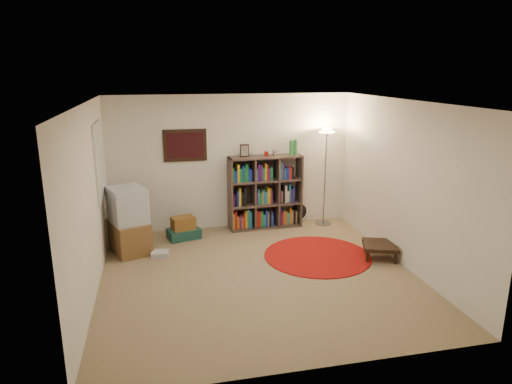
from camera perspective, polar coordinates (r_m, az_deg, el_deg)
room at (r=6.41m, az=-0.28°, el=0.06°), size 4.54×4.54×2.54m
bookshelf at (r=8.60m, az=1.01°, el=-0.14°), size 1.39×0.46×1.65m
floor_lamp at (r=8.66m, az=8.78°, el=5.77°), size 0.39×0.39×1.87m
floor_fan at (r=9.06m, az=5.34°, el=-2.59°), size 0.33×0.20×0.37m
tv_stand at (r=7.73m, az=-15.60°, el=-3.56°), size 0.75×0.88×1.09m
dvd_box at (r=7.58m, az=-11.89°, el=-7.58°), size 0.30×0.26×0.09m
suitcase at (r=8.27m, az=-9.00°, el=-5.16°), size 0.62×0.48×0.18m
wicker_basket at (r=8.20m, az=-9.09°, el=-3.85°), size 0.45×0.37×0.22m
paper_towel at (r=8.66m, az=-1.70°, el=-3.73°), size 0.15×0.15×0.26m
red_rug at (r=7.52m, az=7.68°, el=-7.88°), size 1.72×1.72×0.02m
side_table at (r=7.57m, az=15.28°, el=-6.52°), size 0.68×0.68×0.24m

